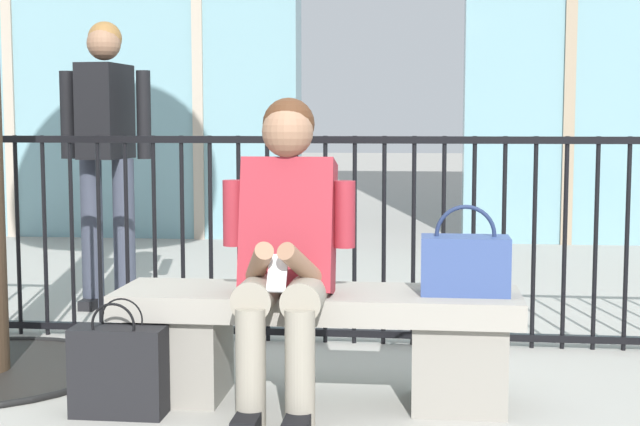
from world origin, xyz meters
TOP-DOWN VIEW (x-y plane):
  - ground_plane at (0.00, 0.00)m, footprint 60.00×60.00m
  - stone_bench at (0.00, 0.00)m, footprint 1.60×0.44m
  - seated_person_with_phone at (-0.11, -0.13)m, footprint 0.52×0.66m
  - handbag_on_bench at (0.58, -0.01)m, footprint 0.34×0.18m
  - shopping_bag at (-0.73, -0.27)m, footprint 0.36×0.15m
  - bystander_at_railing at (-1.47, 1.72)m, footprint 0.55×0.40m
  - plaza_railing at (0.00, 0.98)m, footprint 8.43×0.04m

SIDE VIEW (x-z plane):
  - ground_plane at x=0.00m, z-range 0.00..0.00m
  - shopping_bag at x=-0.73m, z-range -0.05..0.40m
  - stone_bench at x=0.00m, z-range 0.05..0.50m
  - plaza_railing at x=0.00m, z-range 0.01..1.06m
  - handbag_on_bench at x=0.58m, z-range 0.40..0.75m
  - seated_person_with_phone at x=-0.11m, z-range 0.04..1.26m
  - bystander_at_railing at x=-1.47m, z-range 0.15..1.86m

